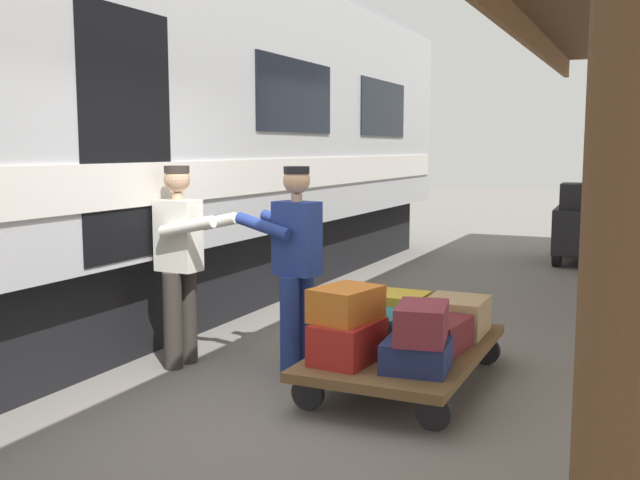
% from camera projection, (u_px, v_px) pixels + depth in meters
% --- Properties ---
extents(ground_plane, '(60.00, 60.00, 0.00)m').
position_uv_depth(ground_plane, '(343.00, 405.00, 5.26)').
color(ground_plane, slate).
extents(luggage_cart, '(1.16, 2.04, 0.31)m').
position_uv_depth(luggage_cart, '(406.00, 352.00, 5.68)').
color(luggage_cart, brown).
rests_on(luggage_cart, ground_plane).
extents(suitcase_yellow_case, '(0.49, 0.45, 0.30)m').
position_uv_depth(suitcase_yellow_case, '(398.00, 310.00, 6.27)').
color(suitcase_yellow_case, gold).
rests_on(suitcase_yellow_case, luggage_cart).
extents(suitcase_maroon_trunk, '(0.44, 0.58, 0.24)m').
position_uv_depth(suitcase_maroon_trunk, '(438.00, 335.00, 5.55)').
color(suitcase_maroon_trunk, maroon).
rests_on(suitcase_maroon_trunk, luggage_cart).
extents(suitcase_red_plastic, '(0.44, 0.60, 0.29)m').
position_uv_depth(suitcase_red_plastic, '(348.00, 341.00, 5.26)').
color(suitcase_red_plastic, '#AD231E').
rests_on(suitcase_red_plastic, luggage_cart).
extents(suitcase_teal_softside, '(0.57, 0.52, 0.25)m').
position_uv_depth(suitcase_teal_softside, '(375.00, 327.00, 5.76)').
color(suitcase_teal_softside, '#1E666B').
rests_on(suitcase_teal_softside, luggage_cart).
extents(suitcase_navy_fabric, '(0.49, 0.49, 0.21)m').
position_uv_depth(suitcase_navy_fabric, '(416.00, 355.00, 5.05)').
color(suitcase_navy_fabric, navy).
rests_on(suitcase_navy_fabric, luggage_cart).
extents(suitcase_tan_vintage, '(0.47, 0.54, 0.30)m').
position_uv_depth(suitcase_tan_vintage, '(456.00, 316.00, 6.05)').
color(suitcase_tan_vintage, tan).
rests_on(suitcase_tan_vintage, luggage_cart).
extents(suitcase_orange_carryall, '(0.47, 0.57, 0.25)m').
position_uv_depth(suitcase_orange_carryall, '(346.00, 304.00, 5.26)').
color(suitcase_orange_carryall, '#CC6B23').
rests_on(suitcase_orange_carryall, suitcase_red_plastic).
extents(suitcase_burgundy_valise, '(0.42, 0.55, 0.26)m').
position_uv_depth(suitcase_burgundy_valise, '(422.00, 323.00, 5.01)').
color(suitcase_burgundy_valise, maroon).
rests_on(suitcase_burgundy_valise, suitcase_navy_fabric).
extents(porter_in_overalls, '(0.71, 0.51, 1.70)m').
position_uv_depth(porter_in_overalls, '(295.00, 262.00, 5.92)').
color(porter_in_overalls, navy).
rests_on(porter_in_overalls, ground_plane).
extents(porter_by_door, '(0.68, 0.45, 1.70)m').
position_uv_depth(porter_by_door, '(181.00, 259.00, 6.11)').
color(porter_by_door, '#332D28').
rests_on(porter_by_door, ground_plane).
extents(baggage_tug, '(1.16, 1.74, 1.30)m').
position_uv_depth(baggage_tug, '(591.00, 225.00, 11.68)').
color(baggage_tug, black).
rests_on(baggage_tug, ground_plane).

